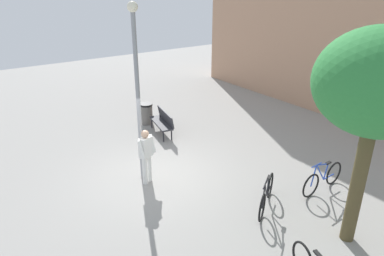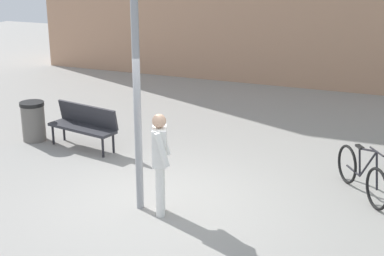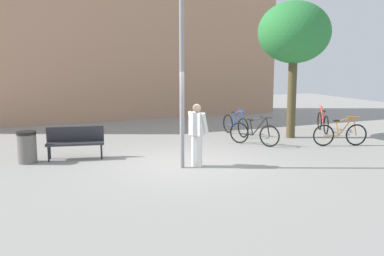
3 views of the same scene
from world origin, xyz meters
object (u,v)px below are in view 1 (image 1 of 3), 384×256
(plaza_tree, at_px, (379,84))
(lamppost, at_px, (137,81))
(person_by_lamppost, at_px, (146,153))
(bicycle_black, at_px, (266,195))
(trash_bin, at_px, (146,114))
(park_bench, at_px, (163,121))
(bicycle_blue, at_px, (323,179))

(plaza_tree, bearing_deg, lamppost, -154.05)
(plaza_tree, bearing_deg, person_by_lamppost, -151.73)
(lamppost, distance_m, bicycle_black, 4.61)
(bicycle_black, distance_m, trash_bin, 7.02)
(person_by_lamppost, xyz_separation_m, plaza_tree, (4.82, 2.59, 2.72))
(person_by_lamppost, xyz_separation_m, bicycle_black, (2.90, 1.92, -0.58))
(lamppost, relative_size, bicycle_black, 3.26)
(lamppost, bearing_deg, plaza_tree, 25.95)
(lamppost, xyz_separation_m, plaza_tree, (5.22, 2.54, 0.68))
(park_bench, bearing_deg, person_by_lamppost, -38.34)
(lamppost, relative_size, bicycle_blue, 2.79)
(lamppost, distance_m, park_bench, 4.06)
(person_by_lamppost, bearing_deg, park_bench, 141.66)
(person_by_lamppost, bearing_deg, trash_bin, 151.85)
(park_bench, bearing_deg, bicycle_blue, 14.85)
(person_by_lamppost, xyz_separation_m, bicycle_blue, (3.23, 3.82, -0.58))
(lamppost, xyz_separation_m, person_by_lamppost, (0.40, -0.05, -2.03))
(lamppost, height_order, park_bench, lamppost)
(lamppost, bearing_deg, person_by_lamppost, -7.42)
(person_by_lamppost, height_order, park_bench, person_by_lamppost)
(plaza_tree, bearing_deg, trash_bin, -177.47)
(trash_bin, bearing_deg, park_bench, 1.03)
(bicycle_black, bearing_deg, trash_bin, 177.73)
(bicycle_blue, bearing_deg, plaza_tree, -37.76)
(park_bench, height_order, trash_bin, park_bench)
(park_bench, height_order, bicycle_blue, bicycle_blue)
(lamppost, distance_m, plaza_tree, 5.85)
(park_bench, xyz_separation_m, plaza_tree, (7.63, 0.37, 3.14))
(park_bench, relative_size, bicycle_black, 1.07)
(lamppost, xyz_separation_m, bicycle_black, (3.30, 1.87, -2.61))
(plaza_tree, xyz_separation_m, bicycle_black, (-1.92, -0.67, -3.30))
(bicycle_blue, bearing_deg, bicycle_black, -99.85)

